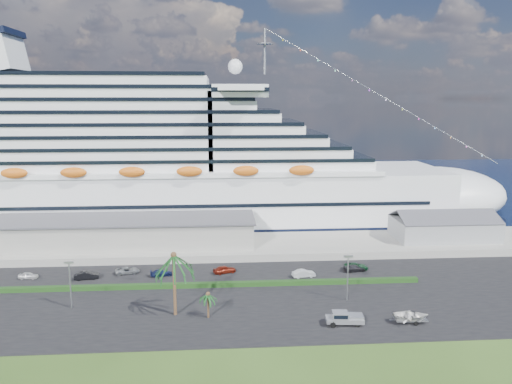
{
  "coord_description": "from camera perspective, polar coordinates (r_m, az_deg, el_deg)",
  "views": [
    {
      "loc": [
        -2.01,
        -74.52,
        35.45
      ],
      "look_at": [
        5.27,
        30.0,
        15.83
      ],
      "focal_mm": 35.0,
      "sensor_mm": 36.0,
      "label": 1
    }
  ],
  "objects": [
    {
      "name": "ground",
      "position": [
        82.54,
        -2.28,
        -14.84
      ],
      "size": [
        420.0,
        420.0,
        0.0
      ],
      "primitive_type": "plane",
      "color": "#2B4717",
      "rests_on": "ground"
    },
    {
      "name": "asphalt_lot",
      "position": [
        92.57,
        -2.49,
        -11.88
      ],
      "size": [
        140.0,
        38.0,
        0.12
      ],
      "primitive_type": "cube",
      "color": "black",
      "rests_on": "ground"
    },
    {
      "name": "wharf",
      "position": [
        119.63,
        -2.87,
        -6.19
      ],
      "size": [
        240.0,
        20.0,
        1.8
      ],
      "primitive_type": "cube",
      "color": "gray",
      "rests_on": "ground"
    },
    {
      "name": "water",
      "position": [
        207.57,
        -3.37,
        0.76
      ],
      "size": [
        420.0,
        160.0,
        0.02
      ],
      "primitive_type": "cube",
      "color": "black",
      "rests_on": "ground"
    },
    {
      "name": "cruise_ship",
      "position": [
        141.14,
        -11.91,
        2.74
      ],
      "size": [
        191.0,
        38.0,
        54.0
      ],
      "color": "silver",
      "rests_on": "ground"
    },
    {
      "name": "terminal_building",
      "position": [
        120.7,
        -14.87,
        -4.36
      ],
      "size": [
        61.0,
        15.0,
        6.3
      ],
      "color": "gray",
      "rests_on": "wharf"
    },
    {
      "name": "port_shed",
      "position": [
        130.37,
        20.68,
        -3.87
      ],
      "size": [
        24.0,
        12.31,
        7.37
      ],
      "color": "gray",
      "rests_on": "wharf"
    },
    {
      "name": "hedge",
      "position": [
        97.19,
        -7.37,
        -10.52
      ],
      "size": [
        88.0,
        1.1,
        0.9
      ],
      "primitive_type": "cube",
      "color": "#183311",
      "rests_on": "asphalt_lot"
    },
    {
      "name": "lamp_post_left",
      "position": [
        91.6,
        -20.5,
        -9.28
      ],
      "size": [
        1.6,
        0.35,
        8.27
      ],
      "color": "gray",
      "rests_on": "asphalt_lot"
    },
    {
      "name": "lamp_post_right",
      "position": [
        90.55,
        10.45,
        -8.99
      ],
      "size": [
        1.6,
        0.35,
        8.27
      ],
      "color": "gray",
      "rests_on": "asphalt_lot"
    },
    {
      "name": "palm_tall",
      "position": [
        83.17,
        -9.38,
        -7.93
      ],
      "size": [
        8.82,
        8.82,
        11.13
      ],
      "color": "#47301E",
      "rests_on": "ground"
    },
    {
      "name": "palm_short",
      "position": [
        83.36,
        -5.51,
        -11.86
      ],
      "size": [
        3.53,
        3.53,
        4.56
      ],
      "color": "#47301E",
      "rests_on": "ground"
    },
    {
      "name": "parked_car_0",
      "position": [
        110.55,
        -24.59,
        -8.68
      ],
      "size": [
        3.88,
        1.83,
        1.28
      ],
      "primitive_type": "imported",
      "rotation": [
        0.0,
        0.0,
        1.49
      ],
      "color": "silver",
      "rests_on": "asphalt_lot"
    },
    {
      "name": "parked_car_1",
      "position": [
        105.94,
        -18.8,
        -9.01
      ],
      "size": [
        4.97,
        2.46,
        1.57
      ],
      "primitive_type": "imported",
      "rotation": [
        0.0,
        0.0,
        1.75
      ],
      "color": "black",
      "rests_on": "asphalt_lot"
    },
    {
      "name": "parked_car_2",
      "position": [
        106.79,
        -14.49,
        -8.68
      ],
      "size": [
        5.21,
        3.25,
        1.34
      ],
      "primitive_type": "imported",
      "rotation": [
        0.0,
        0.0,
        1.79
      ],
      "color": "gray",
      "rests_on": "asphalt_lot"
    },
    {
      "name": "parked_car_3",
      "position": [
        104.02,
        -10.77,
        -9.06
      ],
      "size": [
        4.74,
        2.76,
        1.29
      ],
      "primitive_type": "imported",
      "rotation": [
        0.0,
        0.0,
        1.8
      ],
      "color": "#141D47",
      "rests_on": "asphalt_lot"
    },
    {
      "name": "parked_car_4",
      "position": [
        103.95,
        -3.62,
        -8.82
      ],
      "size": [
        4.99,
        3.34,
        1.58
      ],
      "primitive_type": "imported",
      "rotation": [
        0.0,
        0.0,
        1.92
      ],
      "color": "maroon",
      "rests_on": "asphalt_lot"
    },
    {
      "name": "parked_car_5",
      "position": [
        101.98,
        5.48,
        -9.25
      ],
      "size": [
        4.88,
        2.38,
        1.54
      ],
      "primitive_type": "imported",
      "rotation": [
        0.0,
        0.0,
        1.74
      ],
      "color": "silver",
      "rests_on": "asphalt_lot"
    },
    {
      "name": "parked_car_6",
      "position": [
        107.83,
        11.36,
        -8.34
      ],
      "size": [
        5.32,
        3.0,
        1.4
      ],
      "primitive_type": "imported",
      "rotation": [
        0.0,
        0.0,
        1.43
      ],
      "color": "#0E3B1E",
      "rests_on": "asphalt_lot"
    },
    {
      "name": "parked_car_7",
      "position": [
        106.77,
        11.2,
        -8.54
      ],
      "size": [
        4.94,
        2.63,
        1.36
      ],
      "primitive_type": "imported",
      "rotation": [
        0.0,
        0.0,
        1.73
      ],
      "color": "black",
      "rests_on": "asphalt_lot"
    },
    {
      "name": "pickup_truck",
      "position": [
        82.73,
        10.02,
        -13.96
      ],
      "size": [
        6.19,
        2.75,
        2.12
      ],
      "color": "black",
      "rests_on": "asphalt_lot"
    },
    {
      "name": "boat_trailer",
      "position": [
        85.69,
        17.32,
        -13.36
      ],
      "size": [
        6.4,
        4.18,
        1.83
      ],
      "color": "gray",
      "rests_on": "asphalt_lot"
    }
  ]
}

